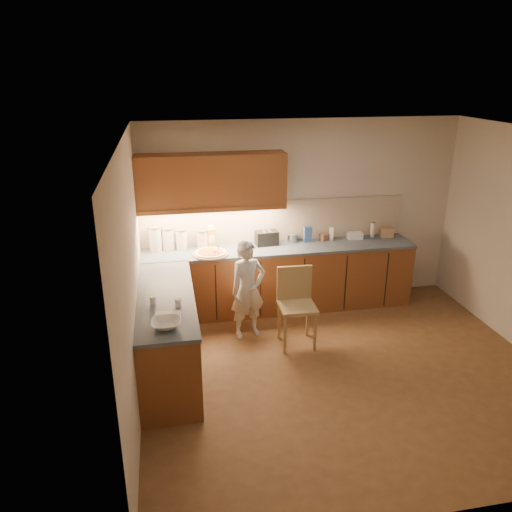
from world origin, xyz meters
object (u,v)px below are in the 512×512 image
pizza_on_board (211,253)px  oil_jug (211,237)px  wooden_chair (296,300)px  toaster (267,238)px  child (248,290)px

pizza_on_board → oil_jug: oil_jug is taller
pizza_on_board → wooden_chair: bearing=-41.2°
toaster → child: bearing=-120.6°
oil_jug → toaster: bearing=-3.3°
oil_jug → toaster: 0.77m
wooden_chair → oil_jug: (-0.91, 1.12, 0.50)m
child → wooden_chair: (0.55, -0.26, -0.07)m
pizza_on_board → child: size_ratio=0.37×
toaster → oil_jug: bearing=172.7°
pizza_on_board → oil_jug: 0.32m
child → wooden_chair: size_ratio=1.31×
pizza_on_board → child: (0.40, -0.57, -0.31)m
child → oil_jug: size_ratio=4.10×
child → toaster: size_ratio=3.99×
wooden_chair → toaster: 1.18m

